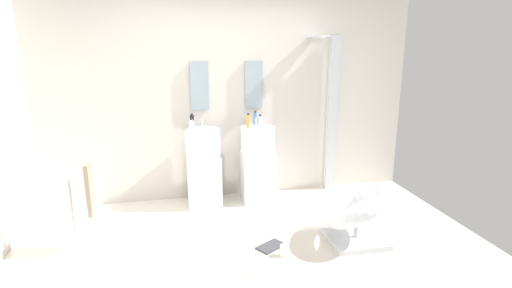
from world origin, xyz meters
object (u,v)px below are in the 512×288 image
at_px(shower_column, 332,111).
at_px(soap_bottle_grey, 192,125).
at_px(soap_bottle_amber, 248,121).
at_px(lounge_chair, 357,210).
at_px(pedestal_sink_right, 258,164).
at_px(magazine_charcoal, 271,246).
at_px(coffee_mug, 284,251).
at_px(soap_bottle_white, 260,120).
at_px(soap_bottle_clear, 191,125).
at_px(soap_bottle_blue, 255,118).
at_px(soap_bottle_black, 192,121).
at_px(pedestal_sink_left, 204,167).
at_px(towel_rack, 87,191).

bearing_deg(shower_column, soap_bottle_grey, -174.43).
distance_m(shower_column, soap_bottle_amber, 1.18).
distance_m(lounge_chair, soap_bottle_amber, 1.69).
bearing_deg(pedestal_sink_right, magazine_charcoal, -96.14).
relative_size(coffee_mug, soap_bottle_white, 0.86).
bearing_deg(soap_bottle_clear, soap_bottle_white, 10.05).
xyz_separation_m(soap_bottle_blue, soap_bottle_black, (-0.79, -0.04, 0.00)).
distance_m(magazine_charcoal, soap_bottle_black, 1.80).
bearing_deg(pedestal_sink_left, lounge_chair, -42.51).
xyz_separation_m(lounge_chair, soap_bottle_black, (-1.53, 1.39, 0.69)).
bearing_deg(shower_column, pedestal_sink_right, -169.46).
height_order(pedestal_sink_right, coffee_mug, pedestal_sink_right).
bearing_deg(soap_bottle_grey, soap_bottle_blue, 8.40).
relative_size(shower_column, soap_bottle_grey, 16.95).
bearing_deg(towel_rack, soap_bottle_clear, 41.96).
bearing_deg(lounge_chair, coffee_mug, -170.77).
bearing_deg(towel_rack, soap_bottle_grey, 42.57).
bearing_deg(soap_bottle_clear, towel_rack, -138.04).
height_order(lounge_chair, soap_bottle_blue, soap_bottle_blue).
xyz_separation_m(pedestal_sink_left, towel_rack, (-1.16, -0.94, 0.14)).
distance_m(shower_column, towel_rack, 3.12).
xyz_separation_m(soap_bottle_blue, soap_bottle_amber, (-0.12, -0.14, -0.00)).
distance_m(shower_column, magazine_charcoal, 2.13).
bearing_deg(shower_column, coffee_mug, -124.03).
height_order(magazine_charcoal, soap_bottle_white, soap_bottle_white).
relative_size(pedestal_sink_left, shower_column, 0.52).
bearing_deg(coffee_mug, soap_bottle_grey, 117.14).
height_order(pedestal_sink_left, soap_bottle_white, soap_bottle_white).
bearing_deg(towel_rack, shower_column, 21.58).
relative_size(pedestal_sink_right, shower_column, 0.52).
bearing_deg(soap_bottle_amber, soap_bottle_blue, 49.40).
xyz_separation_m(soap_bottle_amber, soap_bottle_black, (-0.67, 0.10, 0.00)).
xyz_separation_m(magazine_charcoal, soap_bottle_amber, (0.01, 1.23, 1.02)).
relative_size(shower_column, soap_bottle_clear, 14.07).
relative_size(pedestal_sink_left, soap_bottle_black, 5.81).
bearing_deg(coffee_mug, lounge_chair, 9.23).
bearing_deg(towel_rack, lounge_chair, -7.80).
bearing_deg(soap_bottle_blue, soap_bottle_black, -177.11).
bearing_deg(soap_bottle_grey, towel_rack, -137.43).
xyz_separation_m(coffee_mug, soap_bottle_grey, (-0.74, 1.44, 0.95)).
relative_size(magazine_charcoal, soap_bottle_clear, 1.90).
distance_m(pedestal_sink_right, soap_bottle_grey, 0.95).
bearing_deg(soap_bottle_white, towel_rack, -150.39).
xyz_separation_m(soap_bottle_clear, soap_bottle_blue, (0.80, 0.15, 0.02)).
bearing_deg(soap_bottle_grey, soap_bottle_clear, -114.78).
height_order(soap_bottle_clear, soap_bottle_blue, soap_bottle_blue).
bearing_deg(pedestal_sink_left, coffee_mug, -66.36).
relative_size(soap_bottle_blue, soap_bottle_amber, 1.02).
bearing_deg(soap_bottle_amber, shower_column, 9.79).
distance_m(pedestal_sink_left, soap_bottle_black, 0.57).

